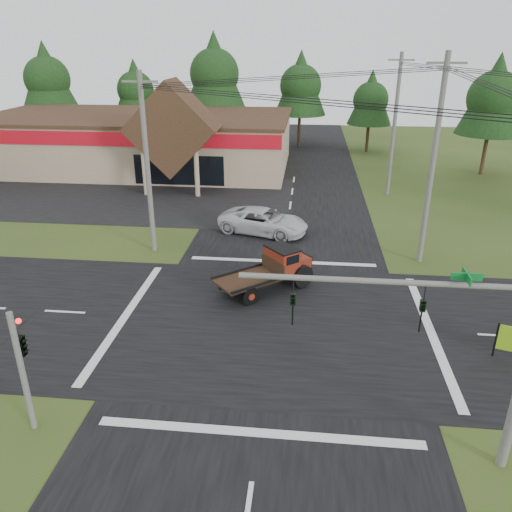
# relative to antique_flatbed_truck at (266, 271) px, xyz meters

# --- Properties ---
(ground) EXTENTS (120.00, 120.00, 0.00)m
(ground) POSITION_rel_antique_flatbed_truck_xyz_m (0.67, -3.31, -1.10)
(ground) COLOR #2B4016
(ground) RESTS_ON ground
(road_ns) EXTENTS (12.00, 120.00, 0.02)m
(road_ns) POSITION_rel_antique_flatbed_truck_xyz_m (0.67, -3.31, -1.09)
(road_ns) COLOR black
(road_ns) RESTS_ON ground
(road_ew) EXTENTS (120.00, 12.00, 0.02)m
(road_ew) POSITION_rel_antique_flatbed_truck_xyz_m (0.67, -3.31, -1.09)
(road_ew) COLOR black
(road_ew) RESTS_ON ground
(parking_apron) EXTENTS (28.00, 14.00, 0.02)m
(parking_apron) POSITION_rel_antique_flatbed_truck_xyz_m (-13.33, 15.69, -1.08)
(parking_apron) COLOR black
(parking_apron) RESTS_ON ground
(cvs_building) EXTENTS (30.40, 18.20, 9.19)m
(cvs_building) POSITION_rel_antique_flatbed_truck_xyz_m (-15.03, 26.25, 1.68)
(cvs_building) COLOR tan
(cvs_building) RESTS_ON ground
(traffic_signal_mast) EXTENTS (8.12, 0.24, 7.00)m
(traffic_signal_mast) POSITION_rel_antique_flatbed_truck_xyz_m (6.49, -10.81, 3.33)
(traffic_signal_mast) COLOR #595651
(traffic_signal_mast) RESTS_ON ground
(traffic_signal_corner) EXTENTS (0.53, 2.48, 4.40)m
(traffic_signal_corner) POSITION_rel_antique_flatbed_truck_xyz_m (-6.83, -10.64, 2.42)
(traffic_signal_corner) COLOR #595651
(traffic_signal_corner) RESTS_ON ground
(utility_pole_nw) EXTENTS (2.00, 0.30, 10.50)m
(utility_pole_nw) POSITION_rel_antique_flatbed_truck_xyz_m (-7.33, 4.69, 4.29)
(utility_pole_nw) COLOR #595651
(utility_pole_nw) RESTS_ON ground
(utility_pole_ne) EXTENTS (2.00, 0.30, 11.50)m
(utility_pole_ne) POSITION_rel_antique_flatbed_truck_xyz_m (8.67, 4.69, 4.79)
(utility_pole_ne) COLOR #595651
(utility_pole_ne) RESTS_ON ground
(utility_pole_n) EXTENTS (2.00, 0.30, 11.20)m
(utility_pole_n) POSITION_rel_antique_flatbed_truck_xyz_m (8.67, 18.69, 4.64)
(utility_pole_n) COLOR #595651
(utility_pole_n) RESTS_ON ground
(tree_row_a) EXTENTS (6.72, 6.72, 12.12)m
(tree_row_a) POSITION_rel_antique_flatbed_truck_xyz_m (-29.33, 36.69, 6.95)
(tree_row_a) COLOR #332316
(tree_row_a) RESTS_ON ground
(tree_row_b) EXTENTS (5.60, 5.60, 10.10)m
(tree_row_b) POSITION_rel_antique_flatbed_truck_xyz_m (-19.33, 38.69, 5.61)
(tree_row_b) COLOR #332316
(tree_row_b) RESTS_ON ground
(tree_row_c) EXTENTS (7.28, 7.28, 13.13)m
(tree_row_c) POSITION_rel_antique_flatbed_truck_xyz_m (-9.33, 37.69, 7.62)
(tree_row_c) COLOR #332316
(tree_row_c) RESTS_ON ground
(tree_row_d) EXTENTS (6.16, 6.16, 11.11)m
(tree_row_d) POSITION_rel_antique_flatbed_truck_xyz_m (0.67, 38.69, 6.28)
(tree_row_d) COLOR #332316
(tree_row_d) RESTS_ON ground
(tree_row_e) EXTENTS (5.04, 5.04, 9.09)m
(tree_row_e) POSITION_rel_antique_flatbed_truck_xyz_m (8.67, 36.69, 4.93)
(tree_row_e) COLOR #332316
(tree_row_e) RESTS_ON ground
(tree_side_ne) EXTENTS (6.16, 6.16, 11.11)m
(tree_side_ne) POSITION_rel_antique_flatbed_truck_xyz_m (18.67, 26.69, 6.28)
(tree_side_ne) COLOR #332316
(tree_side_ne) RESTS_ON ground
(antique_flatbed_truck) EXTENTS (5.31, 4.94, 2.20)m
(antique_flatbed_truck) POSITION_rel_antique_flatbed_truck_xyz_m (0.00, 0.00, 0.00)
(antique_flatbed_truck) COLOR #611F0D
(antique_flatbed_truck) RESTS_ON ground
(white_pickup) EXTENTS (6.49, 4.34, 1.65)m
(white_pickup) POSITION_rel_antique_flatbed_truck_xyz_m (-0.88, 8.41, -0.27)
(white_pickup) COLOR silver
(white_pickup) RESTS_ON ground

